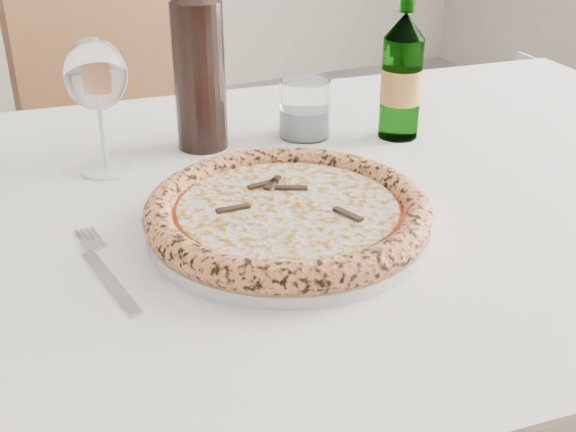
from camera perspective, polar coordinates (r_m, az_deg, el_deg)
name	(u,v)px	position (r m, az deg, el deg)	size (l,w,h in m)	color
dining_table	(256,252)	(0.97, -2.54, -2.85)	(1.67, 1.09, 0.76)	brown
chair_far	(127,157)	(1.68, -12.58, 4.58)	(0.47, 0.47, 0.93)	brown
plate	(288,225)	(0.84, 0.00, -0.68)	(0.33, 0.33, 0.02)	silver
pizza	(288,211)	(0.83, 0.00, 0.39)	(0.33, 0.33, 0.03)	tan
fork	(105,270)	(0.79, -14.26, -4.12)	(0.03, 0.20, 0.00)	#B0B0B2
wine_glass	(96,77)	(0.99, -14.95, 10.53)	(0.08, 0.08, 0.19)	white
tumbler	(305,112)	(1.12, 1.33, 8.21)	(0.08, 0.08, 0.09)	white
beer_bottle	(402,76)	(1.12, 8.97, 10.85)	(0.06, 0.06, 0.24)	#30782B
wine_bottle	(199,61)	(1.06, -7.07, 12.09)	(0.07, 0.07, 0.31)	black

